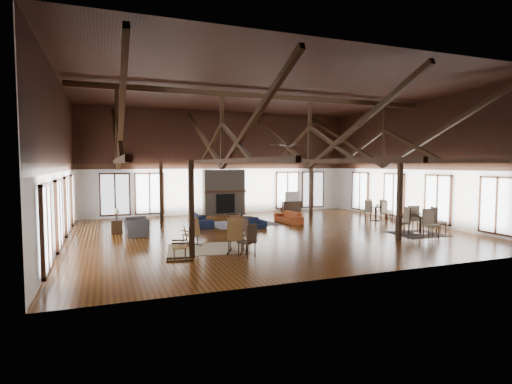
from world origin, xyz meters
name	(u,v)px	position (x,y,z in m)	size (l,w,h in m)	color
floor	(267,232)	(0.00, 0.00, 0.00)	(16.00, 16.00, 0.00)	brown
ceiling	(268,91)	(0.00, 0.00, 6.00)	(16.00, 14.00, 0.02)	black
wall_back	(222,163)	(0.00, 7.00, 3.00)	(16.00, 0.02, 6.00)	white
wall_front	(370,161)	(0.00, -7.00, 3.00)	(16.00, 0.02, 6.00)	white
wall_left	(59,162)	(-8.00, 0.00, 3.00)	(0.02, 14.00, 6.00)	white
wall_right	(417,163)	(8.00, 0.00, 3.00)	(0.02, 14.00, 6.00)	white
roof_truss	(268,138)	(0.00, 0.00, 4.03)	(15.60, 14.07, 3.14)	black
post_grid	(268,197)	(0.00, 0.00, 1.52)	(8.16, 7.16, 3.05)	black
fireplace	(224,192)	(0.00, 6.67, 1.29)	(2.50, 0.69, 2.60)	#675C4F
ceiling_fan	(288,144)	(0.50, -1.00, 3.73)	(1.60, 1.60, 0.75)	black
sofa_navy_front	(248,224)	(-0.50, 1.11, 0.24)	(1.67, 0.65, 0.49)	#131B36
sofa_navy_left	(202,220)	(-2.28, 2.61, 0.30)	(0.79, 2.02, 0.59)	#131B34
sofa_orange	(289,217)	(2.08, 2.28, 0.27)	(0.73, 1.86, 0.54)	brown
coffee_table	(241,217)	(-0.34, 2.60, 0.36)	(1.16, 0.72, 0.41)	brown
vase	(241,214)	(-0.32, 2.55, 0.52)	(0.20, 0.20, 0.21)	#B2B2B2
armchair	(136,227)	(-5.37, 1.08, 0.36)	(0.98, 1.12, 0.73)	#303033
side_table_lamp	(117,224)	(-6.07, 1.90, 0.43)	(0.44, 0.44, 1.13)	black
rocking_chair_a	(192,233)	(-3.61, -1.70, 0.48)	(0.76, 0.90, 1.02)	#A37D3E
rocking_chair_b	(236,236)	(-2.50, -3.29, 0.55)	(0.83, 1.03, 1.17)	#A37D3E
rocking_chair_c	(183,244)	(-4.31, -3.67, 0.49)	(0.85, 0.54, 1.03)	#A37D3E
side_chair_a	(247,229)	(-1.54, -1.76, 0.51)	(0.47, 0.47, 0.88)	black
side_chair_b	(249,238)	(-2.31, -4.12, 0.62)	(0.61, 0.61, 1.06)	black
cafe_table_near	(420,221)	(5.78, -2.72, 0.56)	(2.18, 2.18, 1.11)	black
cafe_table_far	(376,211)	(6.68, 1.38, 0.51)	(2.00, 2.00, 1.02)	black
cup_near	(419,214)	(5.77, -2.62, 0.85)	(0.13, 0.13, 0.10)	#B2B2B2
cup_far	(377,205)	(6.75, 1.36, 0.79)	(0.12, 0.12, 0.10)	#B2B2B2
tv_console	(291,206)	(4.39, 6.75, 0.30)	(1.21, 0.45, 0.60)	black
television	(292,196)	(4.44, 6.75, 0.91)	(1.06, 0.14, 0.61)	#B2B2B2
rug_tan	(207,249)	(-3.24, -2.38, 0.01)	(2.65, 2.08, 0.01)	tan
rug_navy	(242,224)	(-0.26, 2.71, 0.01)	(3.18, 2.39, 0.01)	#181844
rug_dark	(417,234)	(5.71, -2.64, 0.01)	(2.03, 1.85, 0.01)	black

